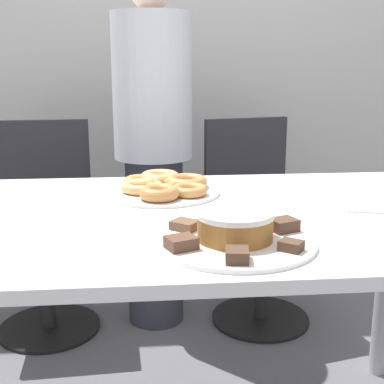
% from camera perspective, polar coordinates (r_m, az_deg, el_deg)
% --- Properties ---
extents(wall_back, '(8.00, 0.05, 2.60)m').
position_cam_1_polar(wall_back, '(2.90, -2.85, 16.84)').
color(wall_back, silver).
rests_on(wall_back, ground_plane).
extents(table, '(1.59, 0.91, 0.76)m').
position_cam_1_polar(table, '(1.43, 0.21, -5.68)').
color(table, white).
rests_on(table, ground_plane).
extents(person_standing, '(0.33, 0.33, 1.52)m').
position_cam_1_polar(person_standing, '(2.28, -4.14, 4.93)').
color(person_standing, '#383842').
rests_on(person_standing, ground_plane).
extents(office_chair_left, '(0.46, 0.46, 0.90)m').
position_cam_1_polar(office_chair_left, '(2.40, -15.40, -4.19)').
color(office_chair_left, black).
rests_on(office_chair_left, ground_plane).
extents(office_chair_right, '(0.53, 0.53, 0.90)m').
position_cam_1_polar(office_chair_right, '(2.41, 6.98, -3.68)').
color(office_chair_right, black).
rests_on(office_chair_right, ground_plane).
extents(plate_cake, '(0.36, 0.36, 0.01)m').
position_cam_1_polar(plate_cake, '(1.17, 4.58, -5.27)').
color(plate_cake, white).
rests_on(plate_cake, table).
extents(plate_donuts, '(0.35, 0.35, 0.01)m').
position_cam_1_polar(plate_donuts, '(1.60, -3.33, 0.04)').
color(plate_donuts, white).
rests_on(plate_donuts, table).
extents(frosted_cake, '(0.17, 0.17, 0.06)m').
position_cam_1_polar(frosted_cake, '(1.16, 4.61, -3.55)').
color(frosted_cake, '#9E662D').
rests_on(frosted_cake, plate_cake).
extents(lamington_0, '(0.07, 0.07, 0.03)m').
position_cam_1_polar(lamington_0, '(1.24, 9.72, -3.47)').
color(lamington_0, '#513828').
rests_on(lamington_0, plate_cake).
extents(lamington_1, '(0.06, 0.06, 0.03)m').
position_cam_1_polar(lamington_1, '(1.29, 4.40, -2.59)').
color(lamington_1, brown).
rests_on(lamington_1, plate_cake).
extents(lamington_2, '(0.08, 0.07, 0.02)m').
position_cam_1_polar(lamington_2, '(1.23, -0.77, -3.54)').
color(lamington_2, brown).
rests_on(lamington_2, plate_cake).
extents(lamington_3, '(0.07, 0.07, 0.03)m').
position_cam_1_polar(lamington_3, '(1.11, -1.16, -5.43)').
color(lamington_3, brown).
rests_on(lamington_3, plate_cake).
extents(lamington_4, '(0.05, 0.06, 0.02)m').
position_cam_1_polar(lamington_4, '(1.04, 4.83, -6.72)').
color(lamington_4, '#513828').
rests_on(lamington_4, plate_cake).
extents(lamington_5, '(0.06, 0.06, 0.02)m').
position_cam_1_polar(lamington_5, '(1.12, 10.52, -5.64)').
color(lamington_5, '#513828').
rests_on(lamington_5, plate_cake).
extents(donut_0, '(0.10, 0.10, 0.03)m').
position_cam_1_polar(donut_0, '(1.60, -3.34, 0.71)').
color(donut_0, '#D18E4C').
rests_on(donut_0, plate_donuts).
extents(donut_1, '(0.11, 0.11, 0.04)m').
position_cam_1_polar(donut_1, '(1.49, -3.52, -0.08)').
color(donut_1, '#C68447').
rests_on(donut_1, plate_donuts).
extents(donut_2, '(0.11, 0.11, 0.03)m').
position_cam_1_polar(donut_2, '(1.54, -0.22, 0.20)').
color(donut_2, '#D18E4C').
rests_on(donut_2, plate_donuts).
extents(donut_3, '(0.13, 0.13, 0.03)m').
position_cam_1_polar(donut_3, '(1.63, -0.66, 1.11)').
color(donut_3, '#D18E4C').
rests_on(donut_3, plate_donuts).
extents(donut_4, '(0.12, 0.12, 0.04)m').
position_cam_1_polar(donut_4, '(1.68, -3.45, 1.53)').
color(donut_4, '#E5AD66').
rests_on(donut_4, plate_donuts).
extents(donut_5, '(0.12, 0.12, 0.03)m').
position_cam_1_polar(donut_5, '(1.63, -5.35, 1.05)').
color(donut_5, tan).
rests_on(donut_5, plate_donuts).
extents(donut_6, '(0.13, 0.13, 0.03)m').
position_cam_1_polar(donut_6, '(1.58, -5.33, 0.57)').
color(donut_6, '#E5AD66').
rests_on(donut_6, plate_donuts).
extents(napkin, '(0.19, 0.17, 0.01)m').
position_cam_1_polar(napkin, '(1.53, 19.01, -1.50)').
color(napkin, white).
rests_on(napkin, table).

